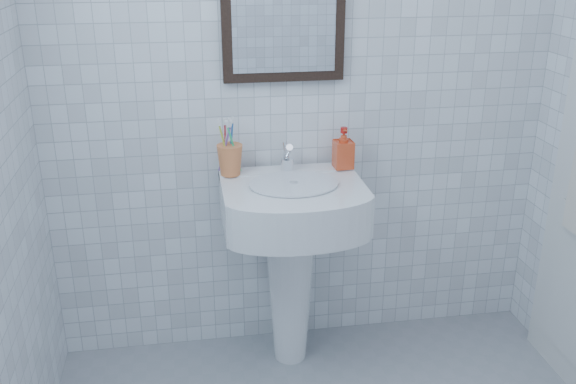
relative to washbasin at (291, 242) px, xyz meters
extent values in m
cube|color=silver|center=(0.08, 0.21, 0.66)|extent=(2.20, 0.02, 2.50)
cone|color=white|center=(0.00, 0.02, -0.23)|extent=(0.23, 0.23, 0.72)
cube|color=white|center=(0.00, -0.03, 0.19)|extent=(0.57, 0.41, 0.17)
cube|color=white|center=(0.00, 0.13, 0.27)|extent=(0.57, 0.10, 0.03)
cylinder|color=white|center=(0.00, -0.06, 0.29)|extent=(0.36, 0.36, 0.01)
cylinder|color=silver|center=(0.00, 0.11, 0.31)|extent=(0.05, 0.05, 0.05)
cylinder|color=silver|center=(0.00, 0.09, 0.38)|extent=(0.03, 0.11, 0.09)
cylinder|color=silver|center=(0.00, 0.13, 0.35)|extent=(0.03, 0.06, 0.10)
imported|color=red|center=(0.24, 0.11, 0.37)|extent=(0.08, 0.08, 0.18)
cube|color=black|center=(0.00, 0.20, 0.96)|extent=(0.50, 0.04, 0.62)
cube|color=white|center=(0.00, 0.18, 0.96)|extent=(0.42, 0.00, 0.54)
camera|label=1|loc=(-0.41, -2.41, 1.19)|focal=40.00mm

